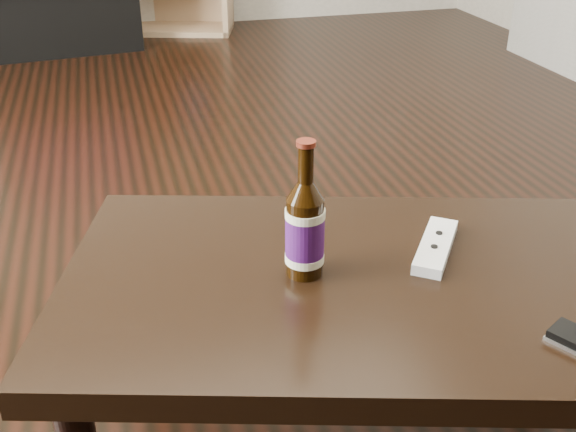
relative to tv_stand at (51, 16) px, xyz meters
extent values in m
cube|color=black|center=(0.42, -2.53, -0.20)|extent=(5.00, 6.00, 0.01)
cube|color=black|center=(0.00, 0.00, 0.00)|extent=(1.02, 0.60, 0.39)
cube|color=tan|center=(0.73, 0.28, -0.18)|extent=(0.87, 0.58, 0.03)
cube|color=black|center=(0.66, -3.36, 0.17)|extent=(1.17, 0.88, 0.05)
cylinder|color=black|center=(0.29, -3.01, -0.02)|extent=(0.08, 0.08, 0.34)
cylinder|color=black|center=(1.16, -3.26, -0.02)|extent=(0.08, 0.08, 0.34)
cylinder|color=black|center=(0.57, -3.33, 0.27)|extent=(0.07, 0.07, 0.15)
cylinder|color=#3F1156|center=(0.57, -3.33, 0.27)|extent=(0.07, 0.07, 0.09)
cylinder|color=#F0EBC6|center=(0.57, -3.33, 0.32)|extent=(0.07, 0.07, 0.02)
cylinder|color=#F0EBC6|center=(0.57, -3.33, 0.23)|extent=(0.07, 0.07, 0.02)
cone|color=black|center=(0.57, -3.33, 0.36)|extent=(0.07, 0.07, 0.03)
cylinder|color=black|center=(0.57, -3.33, 0.41)|extent=(0.03, 0.03, 0.06)
cylinder|color=maroon|center=(0.57, -3.33, 0.44)|extent=(0.03, 0.03, 0.01)
cube|color=white|center=(0.83, -3.33, 0.21)|extent=(0.16, 0.19, 0.02)
cylinder|color=black|center=(0.85, -3.30, 0.22)|extent=(0.02, 0.02, 0.00)
cylinder|color=black|center=(0.81, -3.34, 0.22)|extent=(0.02, 0.02, 0.00)
camera|label=1|loc=(0.28, -4.29, 0.85)|focal=42.00mm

